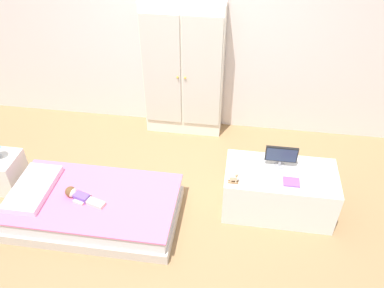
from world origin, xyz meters
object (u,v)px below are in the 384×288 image
doll (78,195)px  tv_monitor (281,155)px  nightstand (3,172)px  book_purple (291,182)px  bed (95,207)px  wardrobe (183,71)px  tv_stand (278,191)px  rocking_horse_toy (234,178)px

doll → tv_monitor: tv_monitor is taller
nightstand → book_purple: 2.74m
bed → book_purple: (1.71, 0.24, 0.33)m
wardrobe → doll: bearing=-114.6°
nightstand → tv_stand: size_ratio=0.37×
doll → tv_stand: (1.75, 0.38, -0.07)m
nightstand → tv_monitor: (2.63, 0.17, 0.39)m
nightstand → tv_monitor: size_ratio=1.29×
bed → nightstand: size_ratio=4.16×
bed → wardrobe: bearing=68.8°
bed → doll: doll is taller
bed → tv_monitor: 1.73m
wardrobe → tv_stand: size_ratio=1.55×
nightstand → wardrobe: bearing=37.3°
nightstand → book_purple: book_purple is taller
rocking_horse_toy → book_purple: rocking_horse_toy is taller
book_purple → doll: bearing=-171.7°
nightstand → rocking_horse_toy: (2.25, -0.10, 0.32)m
doll → wardrobe: wardrobe is taller
doll → nightstand: (-0.90, 0.30, -0.12)m
tv_stand → rocking_horse_toy: rocking_horse_toy is taller
wardrobe → book_purple: 1.72m
doll → rocking_horse_toy: bearing=8.4°
doll → book_purple: book_purple is taller
bed → wardrobe: 1.72m
doll → tv_stand: 1.79m
wardrobe → bed: bearing=-111.2°
bed → wardrobe: wardrobe is taller
tv_monitor → rocking_horse_toy: 0.48m
doll → nightstand: size_ratio=1.07×
nightstand → rocking_horse_toy: 2.27m
book_purple → tv_monitor: bearing=114.7°
wardrobe → rocking_horse_toy: wardrobe is taller
doll → tv_stand: bearing=12.3°
rocking_horse_toy → book_purple: size_ratio=0.80×
tv_stand → book_purple: (0.07, -0.12, 0.23)m
doll → wardrobe: size_ratio=0.25×
doll → book_purple: bearing=8.3°
tv_monitor → book_purple: tv_monitor is taller
rocking_horse_toy → tv_stand: bearing=24.2°
tv_stand → book_purple: 0.27m
doll → nightstand: nightstand is taller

